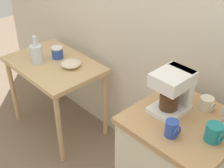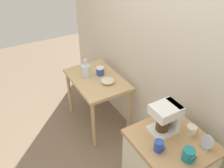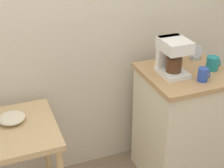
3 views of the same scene
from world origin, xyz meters
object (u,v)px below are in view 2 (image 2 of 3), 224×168
canister_enamel (100,71)px  table_clock (207,143)px  glass_carafe_vase (86,70)px  mug_small_cream (191,130)px  mug_dark_teal (189,155)px  mug_blue (159,146)px  coffee_maker (167,117)px  bowl_stoneware (108,81)px

canister_enamel → table_clock: size_ratio=0.91×
glass_carafe_vase → mug_small_cream: (1.52, 0.24, 0.15)m
glass_carafe_vase → mug_dark_teal: mug_dark_teal is taller
canister_enamel → mug_blue: size_ratio=1.15×
mug_small_cream → coffee_maker: bearing=-132.5°
table_clock → mug_dark_teal: bearing=-87.1°
canister_enamel → mug_small_cream: size_ratio=1.21×
glass_carafe_vase → mug_dark_teal: size_ratio=2.54×
glass_carafe_vase → mug_blue: (1.52, -0.10, 0.15)m
canister_enamel → coffee_maker: coffee_maker is taller
glass_carafe_vase → coffee_maker: size_ratio=0.96×
glass_carafe_vase → coffee_maker: 1.41m
bowl_stoneware → mug_blue: size_ratio=1.83×
mug_small_cream → table_clock: bearing=-2.7°
bowl_stoneware → glass_carafe_vase: (-0.27, -0.17, 0.06)m
mug_dark_teal → mug_blue: bearing=-142.6°
bowl_stoneware → mug_blue: bearing=-11.8°
coffee_maker → mug_small_cream: bearing=47.5°
glass_carafe_vase → mug_small_cream: mug_small_cream is taller
mug_small_cream → mug_blue: mug_blue is taller
coffee_maker → table_clock: size_ratio=2.19×
canister_enamel → mug_small_cream: bearing=2.4°
bowl_stoneware → mug_blue: (1.26, -0.26, 0.21)m
glass_carafe_vase → coffee_maker: coffee_maker is taller
bowl_stoneware → canister_enamel: size_ratio=1.59×
coffee_maker → table_clock: (0.30, 0.14, -0.09)m
mug_blue → table_clock: bearing=64.1°
bowl_stoneware → table_clock: bearing=2.6°
canister_enamel → mug_dark_teal: bearing=-5.0°
glass_carafe_vase → canister_enamel: glass_carafe_vase is taller
glass_carafe_vase → coffee_maker: (1.38, 0.09, 0.25)m
mug_dark_teal → mug_small_cream: size_ratio=1.11×
bowl_stoneware → mug_dark_teal: bearing=-5.4°
bowl_stoneware → glass_carafe_vase: size_ratio=0.69×
glass_carafe_vase → table_clock: 1.71m
coffee_maker → mug_blue: size_ratio=2.76×
coffee_maker → mug_dark_teal: coffee_maker is taller
mug_dark_teal → mug_blue: 0.21m
bowl_stoneware → canister_enamel: (-0.22, 0.01, 0.02)m
table_clock → canister_enamel: bearing=-178.1°
mug_small_cream → table_clock: table_clock is taller
mug_dark_teal → table_clock: 0.20m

